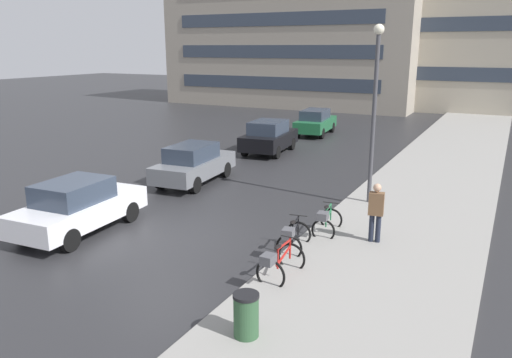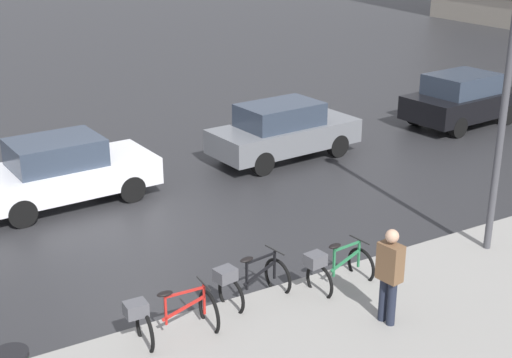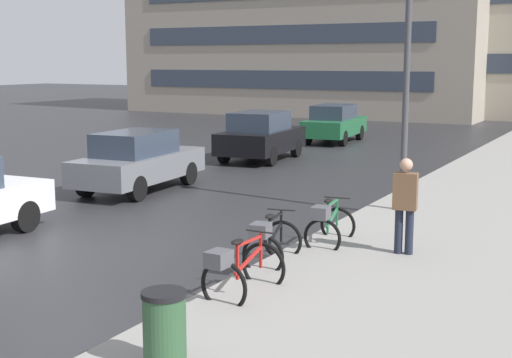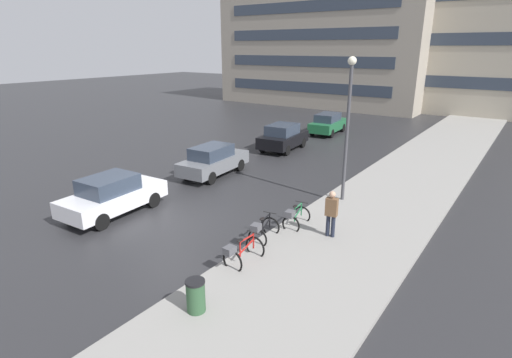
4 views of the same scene
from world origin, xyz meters
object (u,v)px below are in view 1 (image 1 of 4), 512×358
(car_white, at_px, (78,206))
(bicycle_third, at_px, (326,222))
(car_green, at_px, (315,122))
(streetlamp, at_px, (375,99))
(bicycle_second, at_px, (293,237))
(car_grey, at_px, (194,164))
(pedestrian, at_px, (376,211))
(trash_bin, at_px, (246,318))
(car_black, at_px, (269,137))
(bicycle_nearest, at_px, (279,263))

(car_white, bearing_deg, bicycle_third, 23.49)
(car_green, bearing_deg, streetlamp, -61.70)
(bicycle_second, bearing_deg, car_grey, 143.14)
(car_green, bearing_deg, pedestrian, -63.92)
(car_white, distance_m, trash_bin, 7.69)
(pedestrian, bearing_deg, car_black, 129.15)
(bicycle_second, relative_size, car_white, 0.33)
(car_white, bearing_deg, bicycle_second, 11.97)
(car_grey, bearing_deg, bicycle_nearest, -43.60)
(bicycle_second, bearing_deg, car_black, 118.82)
(car_black, height_order, car_green, car_black)
(streetlamp, bearing_deg, car_green, 118.30)
(bicycle_third, height_order, pedestrian, pedestrian)
(car_green, distance_m, trash_bin, 23.10)
(bicycle_nearest, height_order, bicycle_second, bicycle_second)
(bicycle_second, height_order, car_black, car_black)
(car_white, relative_size, car_green, 1.00)
(bicycle_second, relative_size, car_grey, 0.33)
(bicycle_second, bearing_deg, streetlamp, 82.85)
(car_green, bearing_deg, car_grey, -90.95)
(car_grey, relative_size, car_green, 1.01)
(bicycle_second, distance_m, bicycle_third, 1.61)
(streetlamp, height_order, trash_bin, streetlamp)
(bicycle_nearest, distance_m, bicycle_third, 3.20)
(bicycle_nearest, bearing_deg, bicycle_second, 102.17)
(trash_bin, bearing_deg, car_white, 158.82)
(car_grey, bearing_deg, pedestrian, -21.56)
(bicycle_third, relative_size, car_green, 0.33)
(car_black, xyz_separation_m, car_green, (0.14, 6.32, -0.04))
(bicycle_second, bearing_deg, trash_bin, -78.33)
(bicycle_nearest, bearing_deg, streetlamp, 87.54)
(car_black, bearing_deg, bicycle_nearest, -63.04)
(bicycle_second, height_order, streetlamp, streetlamp)
(car_grey, xyz_separation_m, streetlamp, (7.08, 0.31, 2.86))
(car_black, bearing_deg, bicycle_third, -56.07)
(bicycle_second, bearing_deg, car_white, -168.03)
(bicycle_third, height_order, trash_bin, trash_bin)
(streetlamp, distance_m, trash_bin, 9.78)
(trash_bin, bearing_deg, streetlamp, 91.28)
(bicycle_nearest, distance_m, car_green, 20.59)
(bicycle_nearest, bearing_deg, car_green, 108.61)
(bicycle_third, bearing_deg, streetlamp, 85.51)
(bicycle_third, xyz_separation_m, car_green, (-6.58, 16.31, 0.31))
(bicycle_third, bearing_deg, car_grey, 154.38)
(car_grey, bearing_deg, bicycle_third, -25.62)
(car_white, bearing_deg, bicycle_nearest, -2.58)
(bicycle_second, height_order, car_green, car_green)
(pedestrian, bearing_deg, bicycle_second, -137.86)
(bicycle_second, height_order, pedestrian, pedestrian)
(car_white, relative_size, streetlamp, 0.71)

